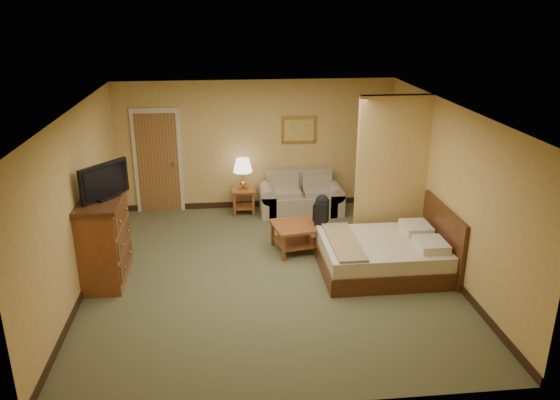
{
  "coord_description": "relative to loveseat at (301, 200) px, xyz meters",
  "views": [
    {
      "loc": [
        -0.65,
        -7.61,
        4.0
      ],
      "look_at": [
        0.23,
        0.6,
        1.0
      ],
      "focal_mm": 35.0,
      "sensor_mm": 36.0,
      "label": 1
    }
  ],
  "objects": [
    {
      "name": "tv",
      "position": [
        -3.23,
        -2.49,
        1.29
      ],
      "size": [
        0.57,
        0.72,
        0.52
      ],
      "rotation": [
        0.0,
        0.0,
        -0.65
      ],
      "color": "black",
      "rests_on": "dresser"
    },
    {
      "name": "backpack",
      "position": [
        0.09,
        -1.82,
        0.5
      ],
      "size": [
        0.29,
        0.34,
        0.49
      ],
      "rotation": [
        0.0,
        0.0,
        -0.4
      ],
      "color": "black",
      "rests_on": "bed"
    },
    {
      "name": "ceiling",
      "position": [
        -0.86,
        -2.57,
        2.33
      ],
      "size": [
        6.0,
        6.0,
        0.0
      ],
      "primitive_type": "plane",
      "rotation": [
        3.14,
        0.0,
        0.0
      ],
      "color": "white",
      "rests_on": "back_wall"
    },
    {
      "name": "table_lamp",
      "position": [
        -1.15,
        0.08,
        0.71
      ],
      "size": [
        0.37,
        0.37,
        0.62
      ],
      "color": "#B78F43",
      "rests_on": "side_table"
    },
    {
      "name": "baseboard",
      "position": [
        -0.86,
        0.42,
        -0.21
      ],
      "size": [
        5.5,
        0.02,
        0.12
      ],
      "primitive_type": "cube",
      "color": "black",
      "rests_on": "floor"
    },
    {
      "name": "loveseat",
      "position": [
        0.0,
        0.0,
        0.0
      ],
      "size": [
        1.64,
        0.76,
        0.83
      ],
      "color": "tan",
      "rests_on": "floor"
    },
    {
      "name": "coffee_table",
      "position": [
        -0.34,
        -1.78,
        0.07
      ],
      "size": [
        0.87,
        0.87,
        0.48
      ],
      "rotation": [
        0.0,
        0.0,
        0.19
      ],
      "color": "brown",
      "rests_on": "floor"
    },
    {
      "name": "partition",
      "position": [
        1.29,
        -1.65,
        1.03
      ],
      "size": [
        1.2,
        0.15,
        2.6
      ],
      "primitive_type": "cube",
      "color": "tan",
      "rests_on": "floor"
    },
    {
      "name": "wall_picture",
      "position": [
        0.0,
        0.4,
        1.33
      ],
      "size": [
        0.7,
        0.04,
        0.55
      ],
      "color": "#B78E3F",
      "rests_on": "back_wall"
    },
    {
      "name": "side_table",
      "position": [
        -1.15,
        0.08,
        0.07
      ],
      "size": [
        0.46,
        0.46,
        0.51
      ],
      "color": "brown",
      "rests_on": "floor"
    },
    {
      "name": "bed",
      "position": [
        0.96,
        -2.67,
        0.02
      ],
      "size": [
        1.94,
        1.61,
        1.04
      ],
      "color": "#43210F",
      "rests_on": "floor"
    },
    {
      "name": "floor",
      "position": [
        -0.86,
        -2.57,
        -0.27
      ],
      "size": [
        6.0,
        6.0,
        0.0
      ],
      "primitive_type": "plane",
      "color": "brown",
      "rests_on": "ground"
    },
    {
      "name": "right_wall",
      "position": [
        1.89,
        -2.57,
        1.03
      ],
      "size": [
        0.02,
        6.0,
        2.6
      ],
      "primitive_type": "cube",
      "color": "tan",
      "rests_on": "floor"
    },
    {
      "name": "door",
      "position": [
        -2.81,
        0.39,
        0.76
      ],
      "size": [
        0.94,
        0.16,
        2.1
      ],
      "color": "beige",
      "rests_on": "floor"
    },
    {
      "name": "back_wall",
      "position": [
        -0.86,
        0.43,
        1.03
      ],
      "size": [
        5.5,
        0.02,
        2.6
      ],
      "primitive_type": "cube",
      "color": "tan",
      "rests_on": "floor"
    },
    {
      "name": "dresser",
      "position": [
        -3.33,
        -2.49,
        0.39
      ],
      "size": [
        0.65,
        1.23,
        1.32
      ],
      "color": "brown",
      "rests_on": "floor"
    },
    {
      "name": "left_wall",
      "position": [
        -3.61,
        -2.57,
        1.03
      ],
      "size": [
        0.02,
        6.0,
        2.6
      ],
      "primitive_type": "cube",
      "color": "tan",
      "rests_on": "floor"
    }
  ]
}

